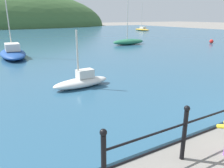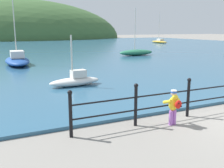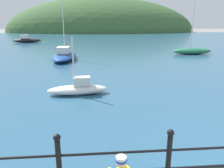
{
  "view_description": "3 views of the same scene",
  "coord_description": "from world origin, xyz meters",
  "px_view_note": "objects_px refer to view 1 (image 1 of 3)",
  "views": [
    {
      "loc": [
        -6.59,
        -1.17,
        2.87
      ],
      "look_at": [
        -3.31,
        4.51,
        0.84
      ],
      "focal_mm": 35.0,
      "sensor_mm": 36.0,
      "label": 1
    },
    {
      "loc": [
        -6.91,
        -4.48,
        2.66
      ],
      "look_at": [
        -3.12,
        3.5,
        0.79
      ],
      "focal_mm": 42.0,
      "sensor_mm": 36.0,
      "label": 2
    },
    {
      "loc": [
        -2.74,
        -1.66,
        2.91
      ],
      "look_at": [
        -2.18,
        4.96,
        1.03
      ],
      "focal_mm": 35.0,
      "sensor_mm": 36.0,
      "label": 3
    }
  ],
  "objects_px": {
    "boat_mid_harbor": "(13,53)",
    "mooring_buoy": "(211,41)",
    "boat_green_fishing": "(128,42)",
    "boat_nearest_quay": "(142,29)",
    "boat_red_dinghy": "(82,81)"
  },
  "relations": [
    {
      "from": "boat_red_dinghy",
      "to": "boat_green_fishing",
      "type": "bearing_deg",
      "value": 48.35
    },
    {
      "from": "boat_nearest_quay",
      "to": "boat_green_fishing",
      "type": "relative_size",
      "value": 1.21
    },
    {
      "from": "mooring_buoy",
      "to": "boat_green_fishing",
      "type": "bearing_deg",
      "value": 157.29
    },
    {
      "from": "boat_nearest_quay",
      "to": "boat_green_fishing",
      "type": "xyz_separation_m",
      "value": [
        -15.75,
        -18.28,
        0.03
      ]
    },
    {
      "from": "boat_nearest_quay",
      "to": "boat_green_fishing",
      "type": "bearing_deg",
      "value": -130.76
    },
    {
      "from": "boat_red_dinghy",
      "to": "mooring_buoy",
      "type": "relative_size",
      "value": 5.89
    },
    {
      "from": "boat_nearest_quay",
      "to": "mooring_buoy",
      "type": "relative_size",
      "value": 13.09
    },
    {
      "from": "boat_mid_harbor",
      "to": "boat_red_dinghy",
      "type": "bearing_deg",
      "value": -79.54
    },
    {
      "from": "boat_mid_harbor",
      "to": "mooring_buoy",
      "type": "relative_size",
      "value": 13.94
    },
    {
      "from": "boat_mid_harbor",
      "to": "boat_green_fishing",
      "type": "bearing_deg",
      "value": 10.61
    },
    {
      "from": "boat_nearest_quay",
      "to": "boat_mid_harbor",
      "type": "height_order",
      "value": "boat_mid_harbor"
    },
    {
      "from": "mooring_buoy",
      "to": "boat_nearest_quay",
      "type": "bearing_deg",
      "value": 71.43
    },
    {
      "from": "boat_mid_harbor",
      "to": "mooring_buoy",
      "type": "bearing_deg",
      "value": -4.13
    },
    {
      "from": "boat_nearest_quay",
      "to": "mooring_buoy",
      "type": "bearing_deg",
      "value": -108.57
    },
    {
      "from": "boat_nearest_quay",
      "to": "boat_mid_harbor",
      "type": "relative_size",
      "value": 0.94
    }
  ]
}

